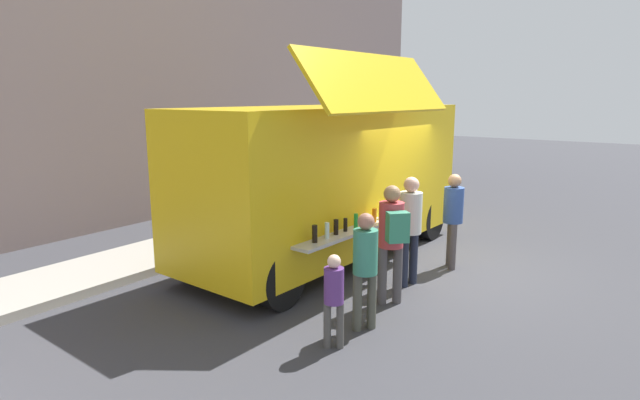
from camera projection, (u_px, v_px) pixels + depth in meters
ground_plane at (433, 266)px, 9.47m from camera, size 60.00×60.00×0.00m
curb_strip at (53, 285)px, 8.34m from camera, size 28.00×1.60×0.15m
food_truck_main at (329, 177)px, 9.71m from camera, size 6.26×3.08×3.73m
trash_bin at (336, 191)px, 14.17m from camera, size 0.60×0.60×1.02m
customer_front_ordering at (409, 222)px, 8.33m from camera, size 0.59×0.37×1.80m
customer_mid_with_backpack at (392, 233)px, 7.54m from camera, size 0.55×0.56×1.80m
customer_rear_waiting at (365, 261)px, 6.75m from camera, size 0.32×0.32×1.59m
customer_extra_browsing at (453, 212)px, 9.22m from camera, size 0.35×0.35×1.71m
child_near_queue at (334, 293)px, 6.28m from camera, size 0.24×0.24×1.20m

